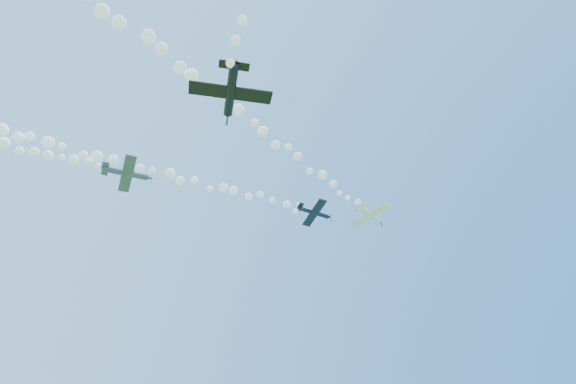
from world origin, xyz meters
TOP-DOWN VIEW (x-y plane):
  - plane_white at (21.73, -2.83)m, footprint 7.06×7.49m
  - smoke_trail_white at (-15.59, -11.39)m, footprint 70.60×18.19m
  - plane_navy at (13.35, 1.81)m, footprint 6.63×7.04m
  - smoke_trail_navy at (-22.99, 9.79)m, footprint 68.87×17.02m
  - plane_grey at (-16.72, 5.71)m, footprint 7.09×7.51m
  - plane_black at (-15.24, -21.87)m, footprint 7.59×7.17m

SIDE VIEW (x-z plane):
  - plane_black at x=-15.24m, z-range 36.44..38.40m
  - plane_grey at x=-16.72m, z-range 45.81..47.71m
  - smoke_trail_navy at x=-22.99m, z-range 49.23..51.87m
  - plane_navy at x=13.35m, z-range 49.58..51.91m
  - smoke_trail_white at x=-15.59m, z-range 49.28..52.26m
  - plane_white at x=21.73m, z-range 50.14..52.05m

